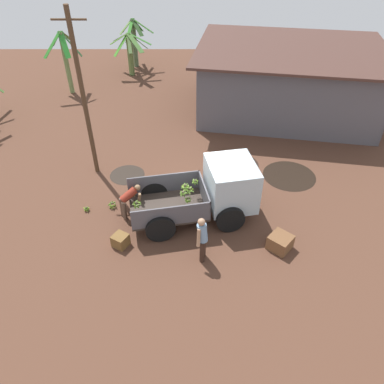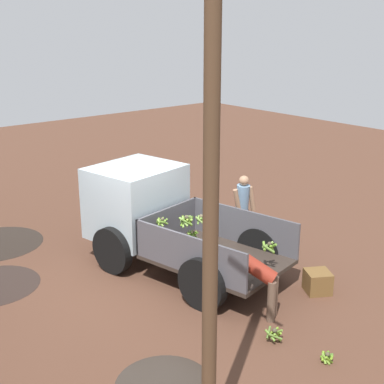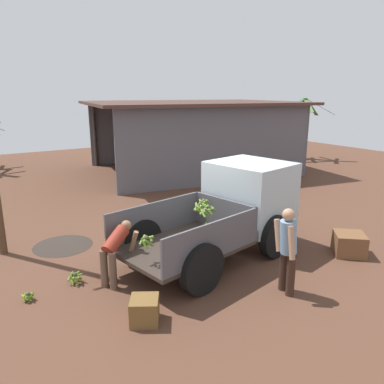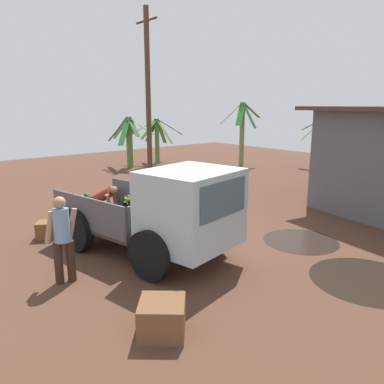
% 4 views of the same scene
% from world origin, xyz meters
% --- Properties ---
extents(ground, '(36.00, 36.00, 0.00)m').
position_xyz_m(ground, '(0.00, 0.00, 0.00)').
color(ground, '#533425').
extents(cargo_truck, '(4.56, 2.73, 2.05)m').
position_xyz_m(cargo_truck, '(0.43, -0.61, 1.10)').
color(cargo_truck, '#352B24').
rests_on(cargo_truck, ground).
extents(utility_pole, '(1.15, 0.17, 6.37)m').
position_xyz_m(utility_pole, '(-4.43, 2.03, 3.27)').
color(utility_pole, '#4E3623').
rests_on(utility_pole, ground).
extents(person_foreground_visitor, '(0.40, 0.64, 1.66)m').
position_xyz_m(person_foreground_visitor, '(-0.17, -2.77, 0.92)').
color(person_foreground_visitor, '#34221A').
rests_on(person_foreground_visitor, ground).
extents(person_worker_loading, '(0.85, 0.71, 1.18)m').
position_xyz_m(person_worker_loading, '(-2.70, -0.69, 0.72)').
color(person_worker_loading, brown).
rests_on(person_worker_loading, ground).
extents(banana_bunch_on_ground_0, '(0.32, 0.31, 0.24)m').
position_xyz_m(banana_bunch_on_ground_0, '(-3.41, -0.30, 0.14)').
color(banana_bunch_on_ground_0, '#494230').
rests_on(banana_bunch_on_ground_0, ground).
extents(banana_bunch_on_ground_1, '(0.23, 0.23, 0.18)m').
position_xyz_m(banana_bunch_on_ground_1, '(-4.32, -0.50, 0.10)').
color(banana_bunch_on_ground_1, brown).
rests_on(banana_bunch_on_ground_1, ground).
extents(wooden_crate_0, '(0.63, 0.63, 0.42)m').
position_xyz_m(wooden_crate_0, '(-2.81, -2.21, 0.21)').
color(wooden_crate_0, brown).
rests_on(wooden_crate_0, ground).
extents(wooden_crate_1, '(0.94, 0.94, 0.51)m').
position_xyz_m(wooden_crate_1, '(2.37, -2.33, 0.25)').
color(wooden_crate_1, brown).
rests_on(wooden_crate_1, ground).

